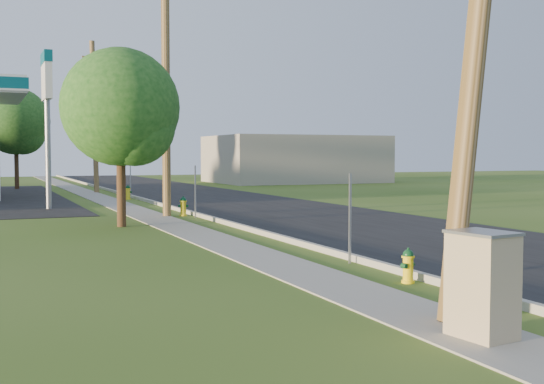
# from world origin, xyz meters

# --- Properties ---
(ground_plane) EXTENTS (140.00, 140.00, 0.00)m
(ground_plane) POSITION_xyz_m (0.00, 0.00, 0.00)
(ground_plane) COLOR #2F4E12
(ground_plane) RESTS_ON ground
(road) EXTENTS (8.00, 120.00, 0.02)m
(road) POSITION_xyz_m (4.50, 10.00, 0.01)
(road) COLOR black
(road) RESTS_ON ground
(curb) EXTENTS (0.15, 120.00, 0.15)m
(curb) POSITION_xyz_m (0.50, 10.00, 0.07)
(curb) COLOR #A29F93
(curb) RESTS_ON ground
(sidewalk) EXTENTS (1.50, 120.00, 0.03)m
(sidewalk) POSITION_xyz_m (-1.25, 10.00, 0.01)
(sidewalk) COLOR gray
(sidewalk) RESTS_ON ground
(utility_pole_mid) EXTENTS (1.40, 0.32, 9.80)m
(utility_pole_mid) POSITION_xyz_m (-0.60, 17.00, 4.95)
(utility_pole_mid) COLOR brown
(utility_pole_mid) RESTS_ON ground
(utility_pole_far) EXTENTS (1.40, 0.32, 9.50)m
(utility_pole_far) POSITION_xyz_m (-0.60, 35.00, 4.80)
(utility_pole_far) COLOR brown
(utility_pole_far) RESTS_ON ground
(sign_post_near) EXTENTS (0.05, 0.04, 2.00)m
(sign_post_near) POSITION_xyz_m (0.25, 4.20, 1.00)
(sign_post_near) COLOR gray
(sign_post_near) RESTS_ON ground
(sign_post_mid) EXTENTS (0.05, 0.04, 2.00)m
(sign_post_mid) POSITION_xyz_m (0.25, 16.00, 1.00)
(sign_post_mid) COLOR gray
(sign_post_mid) RESTS_ON ground
(sign_post_far) EXTENTS (0.05, 0.04, 2.00)m
(sign_post_far) POSITION_xyz_m (0.25, 28.20, 1.00)
(sign_post_far) COLOR gray
(sign_post_far) RESTS_ON ground
(price_pylon) EXTENTS (0.34, 2.04, 6.85)m
(price_pylon) POSITION_xyz_m (-4.50, 22.50, 5.43)
(price_pylon) COLOR gray
(price_pylon) RESTS_ON ground
(distant_building) EXTENTS (14.00, 10.00, 4.00)m
(distant_building) POSITION_xyz_m (18.00, 45.00, 2.00)
(distant_building) COLOR gray
(distant_building) RESTS_ON ground
(tree_verge) EXTENTS (3.93, 3.93, 5.95)m
(tree_verge) POSITION_xyz_m (-2.83, 13.87, 3.83)
(tree_verge) COLOR #3C2416
(tree_verge) RESTS_ON ground
(tree_lot) EXTENTS (4.64, 4.64, 7.03)m
(tree_lot) POSITION_xyz_m (-4.85, 41.54, 4.53)
(tree_lot) COLOR #3C2416
(tree_lot) RESTS_ON ground
(hydrant_near) EXTENTS (0.34, 0.31, 0.67)m
(hydrant_near) POSITION_xyz_m (0.12, 1.76, 0.33)
(hydrant_near) COLOR yellow
(hydrant_near) RESTS_ON ground
(hydrant_mid) EXTENTS (0.41, 0.36, 0.78)m
(hydrant_mid) POSITION_xyz_m (0.05, 16.99, 0.38)
(hydrant_mid) COLOR gold
(hydrant_mid) RESTS_ON ground
(hydrant_far) EXTENTS (0.41, 0.37, 0.79)m
(hydrant_far) POSITION_xyz_m (-0.02, 27.56, 0.39)
(hydrant_far) COLOR yellow
(hydrant_far) RESTS_ON ground
(utility_cabinet) EXTENTS (0.74, 0.91, 1.42)m
(utility_cabinet) POSITION_xyz_m (-1.26, -1.89, 0.71)
(utility_cabinet) COLOR tan
(utility_cabinet) RESTS_ON ground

